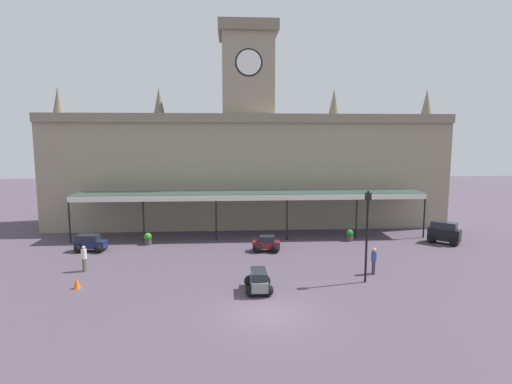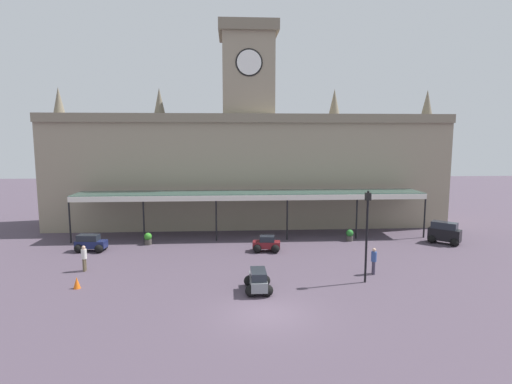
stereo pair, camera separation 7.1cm
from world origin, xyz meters
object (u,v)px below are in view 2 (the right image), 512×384
car_grey_estate (258,282)px  car_maroon_sedan (267,245)px  car_navy_estate (91,244)px  victorian_lamppost (367,227)px  planter_forecourt_centre (350,235)px  pedestrian_near_entrance (374,260)px  traffic_cone (77,283)px  car_black_van (444,234)px  pedestrian_beside_cars (84,257)px  planter_by_canopy (148,239)px

car_grey_estate → car_maroon_sedan: bearing=81.7°
car_navy_estate → victorian_lamppost: size_ratio=0.42×
car_navy_estate → planter_forecourt_centre: car_navy_estate is taller
pedestrian_near_entrance → traffic_cone: pedestrian_near_entrance is taller
car_black_van → planter_forecourt_centre: size_ratio=2.64×
car_maroon_sedan → car_navy_estate: car_navy_estate is taller
car_black_van → pedestrian_beside_cars: car_black_van is taller
pedestrian_near_entrance → planter_by_canopy: (-15.59, 8.16, -0.42)m
planter_by_canopy → planter_forecourt_centre: 16.51m
traffic_cone → planter_forecourt_centre: bearing=27.6°
car_maroon_sedan → pedestrian_near_entrance: 8.40m
victorian_lamppost → planter_forecourt_centre: (1.93, 9.76, -2.88)m
car_grey_estate → victorian_lamppost: victorian_lamppost is taller
car_grey_estate → planter_forecourt_centre: size_ratio=2.35×
car_navy_estate → planter_forecourt_centre: (20.45, 1.87, -0.07)m
pedestrian_beside_cars → pedestrian_near_entrance: (18.35, -1.71, 0.00)m
car_maroon_sedan → pedestrian_beside_cars: 12.69m
pedestrian_beside_cars → planter_forecourt_centre: size_ratio=1.74×
car_grey_estate → pedestrian_near_entrance: 7.85m
pedestrian_beside_cars → car_maroon_sedan: bearing=17.8°
car_black_van → planter_by_canopy: 23.95m
car_grey_estate → planter_by_canopy: bearing=127.4°
pedestrian_near_entrance → planter_by_canopy: 17.60m
car_navy_estate → car_grey_estate: bearing=-36.5°
pedestrian_beside_cars → car_black_van: bearing=11.2°
victorian_lamppost → traffic_cone: (-16.70, 0.02, -3.04)m
car_navy_estate → pedestrian_near_entrance: bearing=-18.3°
car_black_van → planter_by_canopy: (-23.92, 1.16, -0.32)m
car_grey_estate → car_navy_estate: 15.04m
car_maroon_sedan → planter_by_canopy: bearing=164.5°
planter_by_canopy → car_maroon_sedan: bearing=-15.5°
car_black_van → victorian_lamppost: bearing=-137.9°
pedestrian_near_entrance → planter_forecourt_centre: (0.92, 8.33, -0.42)m
car_grey_estate → pedestrian_near_entrance: size_ratio=1.35×
car_maroon_sedan → pedestrian_beside_cars: size_ratio=1.28×
car_grey_estate → car_black_van: size_ratio=0.89×
car_black_van → planter_by_canopy: bearing=177.2°
pedestrian_beside_cars → car_navy_estate: bearing=104.0°
car_black_van → car_navy_estate: size_ratio=1.09×
car_grey_estate → car_black_van: car_black_van is taller
car_maroon_sedan → pedestrian_near_entrance: bearing=-41.7°
victorian_lamppost → car_maroon_sedan: bearing=126.9°
victorian_lamppost → planter_by_canopy: victorian_lamppost is taller
pedestrian_beside_cars → planter_forecourt_centre: bearing=19.0°
car_maroon_sedan → planter_by_canopy: car_maroon_sedan is taller
car_grey_estate → pedestrian_beside_cars: (-10.91, 4.20, 0.34)m
planter_by_canopy → pedestrian_beside_cars: bearing=-113.1°
pedestrian_beside_cars → pedestrian_near_entrance: 18.43m
pedestrian_beside_cars → planter_by_canopy: pedestrian_beside_cars is taller
victorian_lamppost → planter_by_canopy: size_ratio=5.72×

